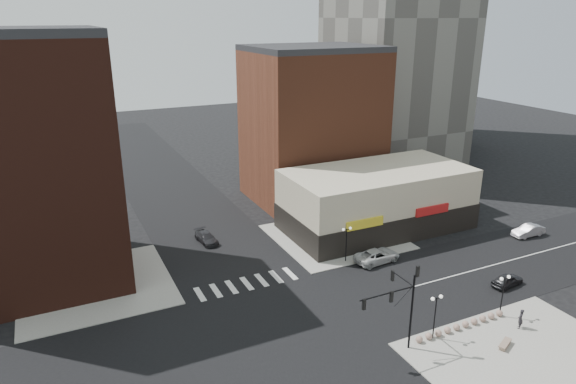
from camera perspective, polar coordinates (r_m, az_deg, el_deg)
ground at (r=48.73m, az=-0.87°, el=-14.36°), size 240.00×240.00×0.00m
road_ew at (r=48.73m, az=-0.87°, el=-14.35°), size 200.00×14.00×0.02m
road_ns at (r=48.72m, az=-0.87°, el=-14.35°), size 14.00×200.00×0.02m
sidewalk_nw at (r=58.05m, az=-20.54°, el=-9.74°), size 15.00×15.00×0.12m
sidewalk_ne at (r=66.00m, az=5.28°, el=-4.96°), size 15.00×15.00×0.12m
sidewalk_se at (r=48.30m, az=25.30°, el=-16.70°), size 18.00×14.00×0.12m
building_nw at (r=57.30m, az=-26.86°, el=2.47°), size 16.00×15.00×25.00m
building_ne_midrise at (r=77.22m, az=2.69°, el=7.20°), size 18.00×15.00×22.00m
building_ne_row at (r=68.53m, az=9.82°, el=-1.32°), size 24.20×12.20×8.00m
traffic_signal at (r=43.75m, az=12.39°, el=-11.44°), size 5.59×3.09×7.77m
street_lamp_se_a at (r=46.66m, az=16.12°, el=-12.09°), size 1.22×0.32×4.16m
street_lamp_se_b at (r=51.86m, az=22.87°, el=-9.59°), size 1.22×0.32×4.16m
street_lamp_ne at (r=58.45m, az=6.53°, el=-4.83°), size 1.22×0.32×4.16m
bollard_row at (r=50.11m, az=18.67°, el=-13.88°), size 10.06×0.61×0.61m
white_suv at (r=60.03m, az=9.86°, el=-6.99°), size 5.65×2.90×1.53m
dark_sedan_east at (r=58.95m, az=23.19°, el=-9.00°), size 3.97×1.97×1.30m
silver_sedan at (r=72.64m, az=25.13°, el=-3.91°), size 4.48×1.66×1.46m
dark_sedan_north at (r=64.84m, az=-9.06°, el=-5.03°), size 2.27×4.56×1.27m
pedestrian at (r=51.78m, az=24.42°, el=-12.71°), size 0.81×0.77×1.87m
stone_bench at (r=49.09m, az=22.96°, el=-15.32°), size 1.89×1.27×0.43m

